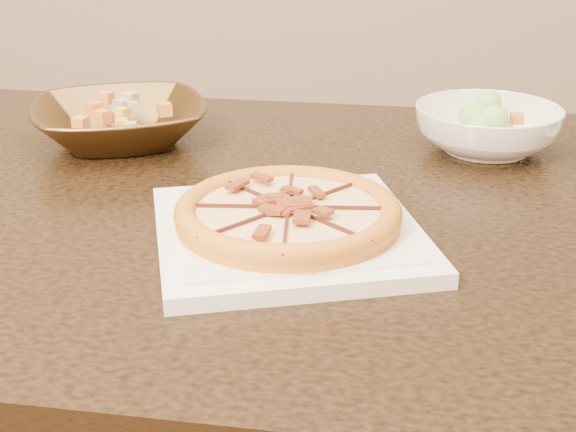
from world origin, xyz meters
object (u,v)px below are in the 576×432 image
object	(u,v)px
bronze_bowl	(120,123)
pizza	(288,213)
salad_bowl	(487,129)
dining_table	(228,263)
plate	(288,232)

from	to	relation	value
bronze_bowl	pizza	bearing A→B (deg)	-49.16
salad_bowl	bronze_bowl	bearing A→B (deg)	-178.83
pizza	bronze_bowl	bearing A→B (deg)	130.84
dining_table	pizza	size ratio (longest dim) A/B	5.91
pizza	salad_bowl	size ratio (longest dim) A/B	1.18
dining_table	salad_bowl	bearing A→B (deg)	30.07
plate	pizza	bearing A→B (deg)	169.25
plate	bronze_bowl	size ratio (longest dim) A/B	1.37
bronze_bowl	plate	bearing A→B (deg)	-49.16
dining_table	bronze_bowl	xyz separation A→B (m)	(-0.19, 0.19, 0.13)
dining_table	plate	distance (m)	0.20
pizza	bronze_bowl	world-z (taller)	bronze_bowl
plate	salad_bowl	world-z (taller)	salad_bowl
bronze_bowl	salad_bowl	xyz separation A→B (m)	(0.55, 0.01, 0.00)
pizza	bronze_bowl	size ratio (longest dim) A/B	0.97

